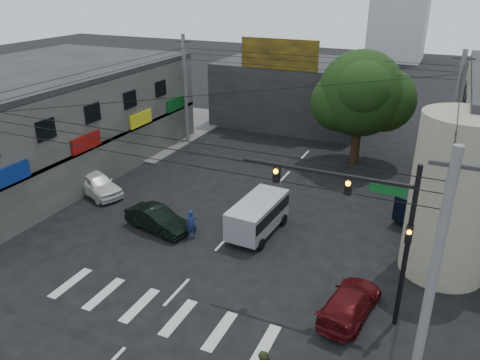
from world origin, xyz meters
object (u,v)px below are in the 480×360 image
Objects in this scene: utility_pole_near_right at (432,284)px; dark_sedan at (157,219)px; utility_pole_far_left at (185,90)px; white_compact at (96,184)px; navy_van at (425,203)px; street_tree at (361,94)px; silver_minivan at (258,217)px; utility_pole_far_right at (453,119)px; traffic_gantry at (367,214)px; maroon_sedan at (350,302)px; traffic_officer at (192,225)px.

utility_pole_near_right is 16.29m from dark_sedan.
utility_pole_far_left is 2.15× the size of dark_sedan.
utility_pole_near_right reaches higher than white_compact.
white_compact is at bearing 126.37° from navy_van.
street_tree is 1.86× the size of silver_minivan.
utility_pole_far_right is 1.86× the size of navy_van.
traffic_gantry is at bearing -42.86° from utility_pole_far_left.
utility_pole_near_right is 14.61m from navy_van.
white_compact is 18.85m from maroon_sedan.
utility_pole_near_right is 1.91× the size of white_compact.
utility_pole_near_right reaches higher than navy_van.
street_tree is 1.21× the size of traffic_gantry.
traffic_officer reaches higher than maroon_sedan.
utility_pole_far_left reaches higher than white_compact.
silver_minivan is 3.73m from traffic_officer.
traffic_gantry is 25.00m from utility_pole_far_left.
dark_sedan is at bearing -66.02° from utility_pole_far_left.
traffic_officer is (-11.57, -8.03, -0.08)m from navy_van.
silver_minivan is at bearing -29.38° from maroon_sedan.
white_compact is (0.00, -12.00, -3.84)m from utility_pole_far_left.
utility_pole_far_right is (21.00, 0.00, 0.00)m from utility_pole_far_left.
traffic_officer is (-3.10, -2.07, -0.14)m from silver_minivan.
traffic_gantry reaches higher than maroon_sedan.
dark_sedan is at bearing 157.35° from utility_pole_near_right.
street_tree is 10.41m from navy_van.
white_compact is 1.03× the size of silver_minivan.
utility_pole_near_right is 2.15× the size of dark_sedan.
utility_pole_far_right is (6.50, -1.00, -0.87)m from street_tree.
utility_pole_near_right is 1.97× the size of silver_minivan.
traffic_gantry reaches higher than navy_van.
traffic_gantry is 1.54× the size of silver_minivan.
maroon_sedan is at bearing -99.52° from utility_pole_far_right.
white_compact is at bearing 164.73° from traffic_gantry.
white_compact is at bearing -138.12° from street_tree.
street_tree is 22.48m from utility_pole_near_right.
traffic_gantry is at bearing -169.51° from navy_van.
utility_pole_far_right reaches higher than maroon_sedan.
street_tree is at bearing 3.95° from utility_pole_far_left.
traffic_officer is at bearing -77.70° from dark_sedan.
utility_pole_far_right reaches higher than navy_van.
utility_pole_far_left is at bearing 180.00° from utility_pole_far_right.
white_compact is 9.03m from traffic_officer.
navy_van reaches higher than white_compact.
navy_van reaches higher than dark_sedan.
silver_minivan is at bearing -46.28° from utility_pole_far_left.
utility_pole_far_left is (-18.32, 17.00, -0.23)m from traffic_gantry.
maroon_sedan is (3.61, -18.23, -4.85)m from street_tree.
silver_minivan reaches higher than maroon_sedan.
dark_sedan is at bearing 140.96° from navy_van.
dark_sedan is (6.41, -14.41, -3.93)m from utility_pole_far_left.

